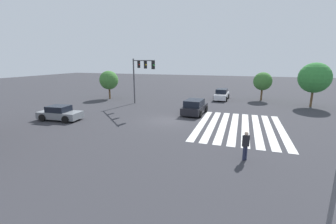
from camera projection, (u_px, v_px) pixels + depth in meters
name	position (u px, v px, depth m)	size (l,w,h in m)	color
ground_plane	(168.00, 121.00, 21.68)	(136.35, 136.35, 0.00)	#333338
crosswalk_markings	(240.00, 127.00, 19.65)	(10.10, 7.25, 0.01)	silver
traffic_signal_mast	(140.00, 71.00, 27.29)	(5.05, 5.05, 5.91)	#47474C
car_0	(60.00, 113.00, 21.84)	(2.27, 4.25, 1.40)	gray
car_1	(195.00, 107.00, 24.20)	(4.37, 2.39, 1.60)	black
car_2	(222.00, 95.00, 33.10)	(4.55, 2.05, 1.60)	silver
pedestrian	(246.00, 144.00, 12.92)	(0.41, 0.41, 1.74)	#232842
tree_corner_a	(263.00, 81.00, 32.05)	(2.57, 2.57, 4.05)	brown
tree_corner_b	(315.00, 78.00, 27.36)	(3.68, 3.68, 5.46)	brown
tree_corner_c	(109.00, 80.00, 33.47)	(2.77, 2.77, 4.19)	brown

